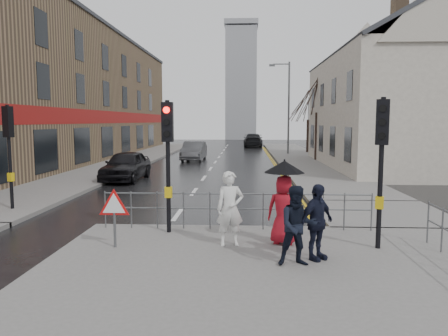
# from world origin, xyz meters

# --- Properties ---
(ground) EXTENTS (120.00, 120.00, 0.00)m
(ground) POSITION_xyz_m (0.00, 0.00, 0.00)
(ground) COLOR black
(ground) RESTS_ON ground
(near_pavement) EXTENTS (10.00, 9.00, 0.14)m
(near_pavement) POSITION_xyz_m (3.00, -3.50, 0.07)
(near_pavement) COLOR #605E5B
(near_pavement) RESTS_ON ground
(left_pavement) EXTENTS (4.00, 44.00, 0.14)m
(left_pavement) POSITION_xyz_m (-6.50, 23.00, 0.07)
(left_pavement) COLOR #605E5B
(left_pavement) RESTS_ON ground
(right_pavement) EXTENTS (4.00, 40.00, 0.14)m
(right_pavement) POSITION_xyz_m (6.50, 25.00, 0.07)
(right_pavement) COLOR #605E5B
(right_pavement) RESTS_ON ground
(pavement_bridge_right) EXTENTS (4.00, 4.20, 0.14)m
(pavement_bridge_right) POSITION_xyz_m (6.50, 3.00, 0.07)
(pavement_bridge_right) COLOR #605E5B
(pavement_bridge_right) RESTS_ON ground
(building_left_terrace) EXTENTS (8.00, 42.00, 10.00)m
(building_left_terrace) POSITION_xyz_m (-12.00, 22.00, 5.00)
(building_left_terrace) COLOR brown
(building_left_terrace) RESTS_ON ground
(building_right_cream) EXTENTS (9.00, 16.40, 10.10)m
(building_right_cream) POSITION_xyz_m (12.00, 18.00, 4.78)
(building_right_cream) COLOR beige
(building_right_cream) RESTS_ON ground
(church_tower) EXTENTS (5.00, 5.00, 18.00)m
(church_tower) POSITION_xyz_m (1.50, 62.00, 9.00)
(church_tower) COLOR #919399
(church_tower) RESTS_ON ground
(traffic_signal_near_left) EXTENTS (0.28, 0.27, 3.40)m
(traffic_signal_near_left) POSITION_xyz_m (0.20, 0.20, 2.46)
(traffic_signal_near_left) COLOR black
(traffic_signal_near_left) RESTS_ON near_pavement
(traffic_signal_near_right) EXTENTS (0.34, 0.33, 3.40)m
(traffic_signal_near_right) POSITION_xyz_m (5.20, -1.00, 2.46)
(traffic_signal_near_right) COLOR black
(traffic_signal_near_right) RESTS_ON near_pavement
(traffic_signal_far_left) EXTENTS (0.34, 0.33, 3.40)m
(traffic_signal_far_left) POSITION_xyz_m (-5.50, 3.00, 2.46)
(traffic_signal_far_left) COLOR black
(traffic_signal_far_left) RESTS_ON left_pavement
(guard_railing_front) EXTENTS (7.14, 0.04, 1.00)m
(guard_railing_front) POSITION_xyz_m (1.95, 0.60, 0.86)
(guard_railing_front) COLOR #595B5E
(guard_railing_front) RESTS_ON near_pavement
(warning_sign) EXTENTS (0.80, 0.07, 1.35)m
(warning_sign) POSITION_xyz_m (-0.80, -1.21, 1.04)
(warning_sign) COLOR #595B5E
(warning_sign) RESTS_ON near_pavement
(street_lamp) EXTENTS (1.83, 0.25, 8.00)m
(street_lamp) POSITION_xyz_m (5.82, 28.00, 4.71)
(street_lamp) COLOR #595B5E
(street_lamp) RESTS_ON right_pavement
(tree_near) EXTENTS (2.40, 2.40, 6.58)m
(tree_near) POSITION_xyz_m (7.50, 22.00, 5.14)
(tree_near) COLOR #31211B
(tree_near) RESTS_ON right_pavement
(tree_far) EXTENTS (2.40, 2.40, 5.64)m
(tree_far) POSITION_xyz_m (8.00, 30.00, 4.42)
(tree_far) COLOR #31211B
(tree_far) RESTS_ON right_pavement
(pedestrian_a) EXTENTS (0.70, 0.52, 1.73)m
(pedestrian_a) POSITION_xyz_m (1.83, -0.93, 1.00)
(pedestrian_a) COLOR silver
(pedestrian_a) RESTS_ON near_pavement
(pedestrian_b) EXTENTS (0.84, 0.69, 1.61)m
(pedestrian_b) POSITION_xyz_m (3.22, -2.28, 0.94)
(pedestrian_b) COLOR black
(pedestrian_b) RESTS_ON near_pavement
(pedestrian_with_umbrella) EXTENTS (0.96, 0.96, 1.97)m
(pedestrian_with_umbrella) POSITION_xyz_m (3.08, -0.75, 1.23)
(pedestrian_with_umbrella) COLOR maroon
(pedestrian_with_umbrella) RESTS_ON near_pavement
(pedestrian_d) EXTENTS (0.96, 0.90, 1.59)m
(pedestrian_d) POSITION_xyz_m (3.66, -1.90, 0.94)
(pedestrian_d) COLOR black
(pedestrian_d) RESTS_ON near_pavement
(car_parked) EXTENTS (1.91, 4.49, 1.51)m
(car_parked) POSITION_xyz_m (-3.89, 11.02, 0.76)
(car_parked) COLOR black
(car_parked) RESTS_ON ground
(car_mid) EXTENTS (1.65, 4.44, 1.45)m
(car_mid) POSITION_xyz_m (-1.74, 22.44, 0.73)
(car_mid) COLOR #424346
(car_mid) RESTS_ON ground
(car_far) EXTENTS (2.27, 5.40, 1.56)m
(car_far) POSITION_xyz_m (3.13, 40.35, 0.78)
(car_far) COLOR black
(car_far) RESTS_ON ground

